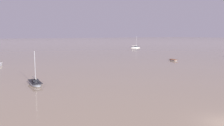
# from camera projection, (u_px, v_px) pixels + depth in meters

# --- Properties ---
(sailboat_moored_1) EXTENTS (1.64, 4.87, 5.40)m
(sailboat_moored_1) POSITION_uv_depth(u_px,v_px,m) (35.00, 83.00, 35.05)
(sailboat_moored_1) COLOR gray
(sailboat_moored_1) RESTS_ON ground
(rowboat_moored_2) EXTENTS (1.94, 3.59, 0.54)m
(rowboat_moored_2) POSITION_uv_depth(u_px,v_px,m) (173.00, 60.00, 66.43)
(rowboat_moored_2) COLOR white
(rowboat_moored_2) RESTS_ON ground
(sailboat_moored_2) EXTENTS (5.99, 1.99, 6.67)m
(sailboat_moored_2) POSITION_uv_depth(u_px,v_px,m) (135.00, 47.00, 126.11)
(sailboat_moored_2) COLOR white
(sailboat_moored_2) RESTS_ON ground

